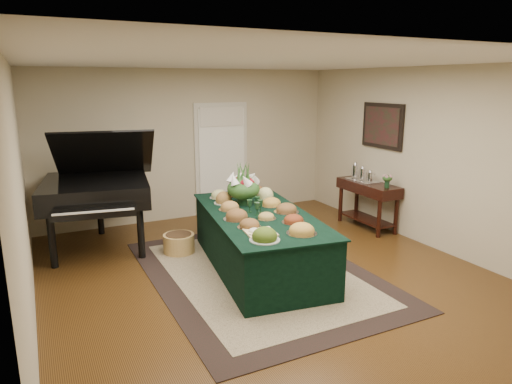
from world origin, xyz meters
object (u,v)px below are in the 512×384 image
buffet_table (259,240)px  mahogany_sideboard (368,193)px  grand_piano (97,189)px  floral_centerpiece (243,185)px

buffet_table → mahogany_sideboard: 2.60m
buffet_table → grand_piano: 2.58m
mahogany_sideboard → floral_centerpiece: bearing=-174.7°
buffet_table → floral_centerpiece: size_ratio=5.80×
buffet_table → grand_piano: size_ratio=1.42×
floral_centerpiece → mahogany_sideboard: (2.46, 0.23, -0.44)m
floral_centerpiece → buffet_table: bearing=-91.8°
grand_piano → mahogany_sideboard: size_ratio=1.64×
buffet_table → floral_centerpiece: floral_centerpiece is taller
buffet_table → grand_piano: bearing=136.0°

